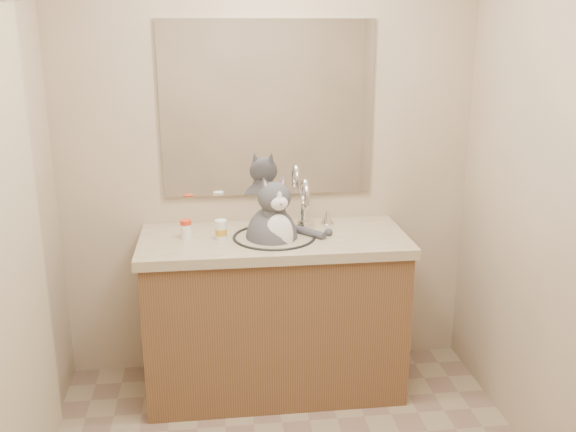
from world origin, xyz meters
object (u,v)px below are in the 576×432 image
object	(u,v)px
cat	(273,235)
pill_bottle_orange	(221,230)
pill_bottle_redcap	(186,229)
grey_canister	(221,233)

from	to	relation	value
cat	pill_bottle_orange	xyz separation A→B (m)	(-0.26, -0.00, 0.04)
cat	pill_bottle_redcap	xyz separation A→B (m)	(-0.43, 0.03, 0.04)
grey_canister	pill_bottle_orange	bearing A→B (deg)	70.97
pill_bottle_redcap	grey_canister	distance (m)	0.17
cat	pill_bottle_orange	size ratio (longest dim) A/B	5.27
pill_bottle_orange	grey_canister	distance (m)	0.01
pill_bottle_orange	pill_bottle_redcap	bearing A→B (deg)	168.92
pill_bottle_redcap	grey_canister	size ratio (longest dim) A/B	1.44
cat	grey_canister	world-z (taller)	cat
cat	pill_bottle_redcap	world-z (taller)	cat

